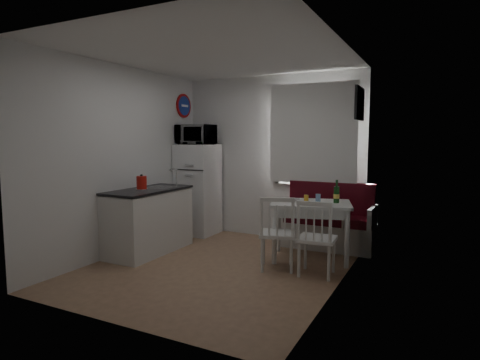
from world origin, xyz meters
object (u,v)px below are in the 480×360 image
object	(u,v)px
chair_left	(274,225)
wine_bottle	(337,191)
chair_right	(315,230)
kitchen_counter	(149,220)
microwave	(196,135)
dining_table	(311,209)
kettle	(142,183)
fridge	(198,189)
bench	(328,226)

from	to	relation	value
chair_left	wine_bottle	bearing A→B (deg)	33.13
chair_right	wine_bottle	size ratio (longest dim) A/B	1.60
kitchen_counter	microwave	distance (m)	1.70
chair_left	dining_table	bearing A→B (deg)	48.74
kettle	microwave	bearing A→B (deg)	91.24
kettle	wine_bottle	xyz separation A→B (m)	(2.40, 0.99, -0.09)
chair_right	kitchen_counter	bearing A→B (deg)	176.27
fridge	kettle	bearing A→B (deg)	-88.81
chair_right	fridge	xyz separation A→B (m)	(-2.37, 1.22, 0.20)
dining_table	chair_right	size ratio (longest dim) A/B	2.45
kitchen_counter	wine_bottle	xyz separation A→B (m)	(2.45, 0.79, 0.46)
chair_left	wine_bottle	world-z (taller)	wine_bottle
microwave	wine_bottle	xyz separation A→B (m)	(2.43, -0.40, -0.75)
dining_table	kettle	distance (m)	2.29
bench	chair_right	size ratio (longest dim) A/B	2.76
chair_left	fridge	xyz separation A→B (m)	(-1.87, 1.22, 0.19)
bench	chair_right	world-z (taller)	bench
fridge	kettle	world-z (taller)	fridge
microwave	kettle	bearing A→B (deg)	-88.76
chair_left	kettle	world-z (taller)	kettle
bench	wine_bottle	distance (m)	0.86
dining_table	wine_bottle	size ratio (longest dim) A/B	3.91
kitchen_counter	bench	distance (m)	2.59
chair_left	fridge	world-z (taller)	fridge
kettle	wine_bottle	size ratio (longest dim) A/B	0.72
microwave	kettle	size ratio (longest dim) A/B	2.70
bench	chair_left	distance (m)	1.39
kitchen_counter	bench	world-z (taller)	kitchen_counter
chair_left	chair_right	size ratio (longest dim) A/B	1.13
chair_right	kettle	world-z (taller)	kettle
bench	wine_bottle	size ratio (longest dim) A/B	4.41
dining_table	wine_bottle	bearing A→B (deg)	1.58
kitchen_counter	microwave	bearing A→B (deg)	89.06
kitchen_counter	bench	size ratio (longest dim) A/B	0.99
kitchen_counter	chair_left	distance (m)	1.89
bench	microwave	world-z (taller)	microwave
chair_left	kettle	distance (m)	1.91
fridge	wine_bottle	distance (m)	2.48
bench	fridge	distance (m)	2.23
kitchen_counter	dining_table	bearing A→B (deg)	17.86
bench	fridge	bearing A→B (deg)	-177.09
wine_bottle	chair_left	bearing A→B (deg)	-126.24
kitchen_counter	microwave	world-z (taller)	microwave
kettle	fridge	bearing A→B (deg)	91.19
chair_right	fridge	bearing A→B (deg)	148.44
kitchen_counter	chair_right	xyz separation A→B (m)	(2.39, 0.03, 0.10)
kitchen_counter	dining_table	world-z (taller)	kitchen_counter
microwave	wine_bottle	bearing A→B (deg)	-9.46
kitchen_counter	chair_left	size ratio (longest dim) A/B	2.42
microwave	bench	bearing A→B (deg)	4.22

